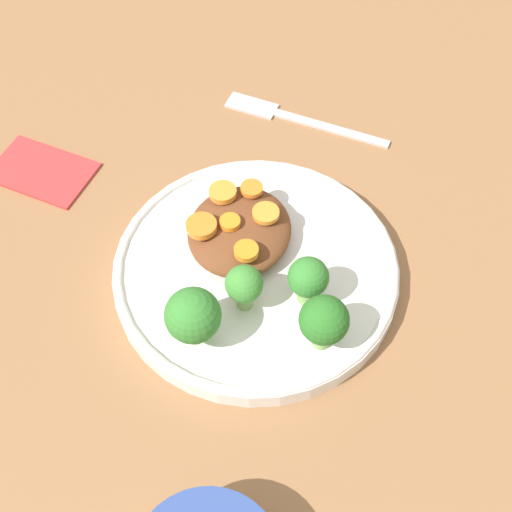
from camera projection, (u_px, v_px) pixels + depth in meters
name	position (u px, v px, depth m)	size (l,w,h in m)	color
ground_plane	(256.00, 277.00, 0.65)	(4.00, 4.00, 0.00)	#8C603D
plate	(256.00, 270.00, 0.64)	(0.26, 0.26, 0.02)	silver
stew_mound	(240.00, 231.00, 0.64)	(0.09, 0.10, 0.03)	brown
broccoli_floret_0	(308.00, 279.00, 0.59)	(0.04, 0.04, 0.05)	#7FA85B
broccoli_floret_1	(239.00, 284.00, 0.59)	(0.03, 0.03, 0.05)	#7FA85B
broccoli_floret_2	(193.00, 316.00, 0.57)	(0.05, 0.05, 0.06)	#7FA85B
broccoli_floret_3	(324.00, 321.00, 0.56)	(0.04, 0.04, 0.06)	#7FA85B
carrot_slice_0	(223.00, 192.00, 0.65)	(0.03, 0.03, 0.01)	orange
carrot_slice_1	(267.00, 213.00, 0.63)	(0.02, 0.02, 0.01)	orange
carrot_slice_2	(246.00, 251.00, 0.61)	(0.02, 0.02, 0.01)	orange
carrot_slice_3	(201.00, 226.00, 0.62)	(0.03, 0.03, 0.01)	orange
carrot_slice_4	(230.00, 222.00, 0.63)	(0.02, 0.02, 0.01)	orange
carrot_slice_5	(252.00, 188.00, 0.65)	(0.02, 0.02, 0.00)	orange
fork	(290.00, 116.00, 0.77)	(0.18, 0.04, 0.01)	#B8B8B8
napkin	(42.00, 170.00, 0.72)	(0.11, 0.08, 0.01)	#B73333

